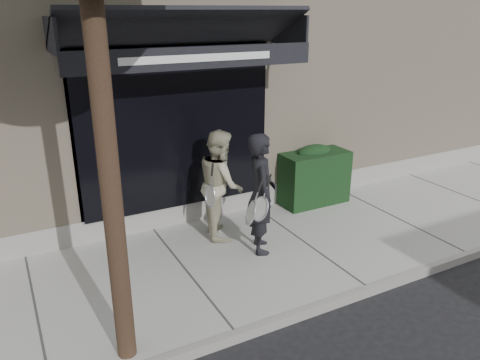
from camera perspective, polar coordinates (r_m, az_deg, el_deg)
ground at (r=7.74m, az=7.49°, el=-8.05°), size 80.00×80.00×0.00m
sidewalk at (r=7.71m, az=7.51°, el=-7.65°), size 20.00×3.00×0.12m
curb at (r=6.69m, az=15.33°, el=-12.86°), size 20.00×0.10×0.14m
building_facade at (r=11.25m, az=-7.03°, el=15.42°), size 14.30×8.04×5.64m
hedge at (r=9.00m, az=8.86°, el=0.58°), size 1.30×0.70×1.14m
pedestrian_front at (r=6.97m, az=2.58°, el=-1.69°), size 0.79×0.90×1.85m
pedestrian_back at (r=7.49m, az=-2.36°, el=-0.46°), size 0.88×1.01×1.76m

